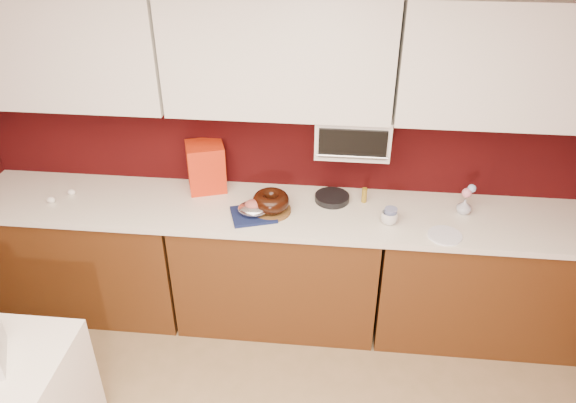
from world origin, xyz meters
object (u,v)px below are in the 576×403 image
Objects in this scene: bundt_cake at (271,201)px; flower_vase at (464,206)px; coffee_mug at (389,217)px; foil_ham_nest at (253,209)px; pandoro_box at (206,167)px; blue_jar at (390,215)px; toaster_oven at (353,133)px.

flower_vase is at bearing 5.20° from bundt_cake.
foil_ham_nest is at bearing -179.67° from coffee_mug.
pandoro_box reaches higher than foil_ham_nest.
pandoro_box is at bearing 165.56° from coffee_mug.
flower_vase is at bearing 17.17° from blue_jar.
flower_vase reaches higher than blue_jar.
toaster_oven is 4.85× the size of blue_jar.
bundt_cake is at bearing 30.58° from foil_ham_nest.
coffee_mug is at bearing 0.33° from foil_ham_nest.
bundt_cake reaches higher than flower_vase.
bundt_cake is 1.21m from flower_vase.
bundt_cake is 0.73m from coffee_mug.
blue_jar is at bearing -43.18° from toaster_oven.
foil_ham_nest is at bearing -59.63° from pandoro_box.
foil_ham_nest is 0.59× the size of pandoro_box.
coffee_mug is at bearing -108.47° from blue_jar.
toaster_oven reaches higher than blue_jar.
foil_ham_nest is 0.49m from pandoro_box.
pandoro_box is at bearing 166.65° from blue_jar.
toaster_oven is at bearing 24.46° from foil_ham_nest.
foil_ham_nest is at bearing -155.54° from toaster_oven.
toaster_oven reaches higher than pandoro_box.
coffee_mug is 0.50m from flower_vase.
bundt_cake is at bearing 177.40° from blue_jar.
coffee_mug is (0.25, -0.26, -0.43)m from toaster_oven.
blue_jar is (0.84, 0.03, -0.01)m from foil_ham_nest.
coffee_mug reaches higher than foil_ham_nest.
toaster_oven is at bearing 23.08° from bundt_cake.
toaster_oven is at bearing 172.33° from flower_vase.
bundt_cake is 2.49× the size of blue_jar.
pandoro_box is 1.24m from coffee_mug.
toaster_oven reaches higher than flower_vase.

